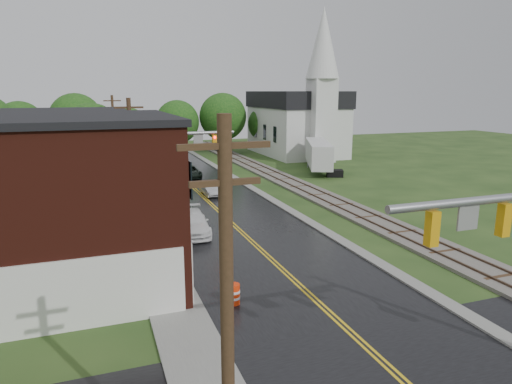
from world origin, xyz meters
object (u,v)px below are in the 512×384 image
tree_left_c (40,143)px  suv_dark (190,172)px  utility_pole_b (132,165)px  traffic_signal_far (171,150)px  tree_left_e (94,133)px  semi_trailer (319,153)px  utility_pole_a (227,325)px  construction_barrel (234,294)px  sedan_silver (210,189)px  brick_building (21,206)px  utility_pole_c (114,135)px  church (300,116)px  pickup_white (192,223)px

tree_left_c → suv_dark: (14.65, 1.30, -3.87)m
utility_pole_b → tree_left_c: (-7.05, 17.90, -0.21)m
traffic_signal_far → tree_left_e: 19.65m
tree_left_c → semi_trailer: tree_left_c is taller
traffic_signal_far → suv_dark: bearing=73.3°
utility_pole_a → construction_barrel: bearing=72.4°
traffic_signal_far → sedan_silver: bearing=49.0°
utility_pole_a → construction_barrel: 11.31m
suv_dark → semi_trailer: bearing=-4.3°
construction_barrel → tree_left_e: bearing=98.3°
brick_building → sedan_silver: brick_building is taller
tree_left_c → tree_left_e: size_ratio=0.94×
traffic_signal_far → utility_pole_a: bearing=-97.0°
tree_left_e → semi_trailer: size_ratio=0.74×
utility_pole_a → construction_barrel: utility_pole_a is taller
utility_pole_c → utility_pole_a: bearing=-90.0°
church → pickup_white: (-23.20, -32.75, -5.09)m
tree_left_c → construction_barrel: (10.21, -29.90, -4.03)m
brick_building → tree_left_e: 31.12m
traffic_signal_far → utility_pole_c: (-3.33, 17.00, -0.25)m
traffic_signal_far → sedan_silver: size_ratio=1.98×
traffic_signal_far → utility_pole_a: size_ratio=0.82×
tree_left_e → utility_pole_c: bearing=-42.8°
church → tree_left_c: (-33.85, -13.84, -1.32)m
utility_pole_c → pickup_white: (3.60, -23.01, -3.98)m
suv_dark → sedan_silver: 9.29m
traffic_signal_far → pickup_white: traffic_signal_far is taller
utility_pole_b → utility_pole_c: same height
construction_barrel → semi_trailer: bearing=56.7°
traffic_signal_far → tree_left_c: (-10.38, 12.90, -0.46)m
tree_left_c → sedan_silver: size_ratio=2.06×
sedan_silver → construction_barrel: sedan_silver is taller
utility_pole_b → sedan_silver: size_ratio=2.43×
traffic_signal_far → tree_left_c: size_ratio=0.96×
semi_trailer → church: bearing=74.5°
utility_pole_b → tree_left_e: size_ratio=1.10×
utility_pole_a → utility_pole_c: 44.00m
tree_left_c → sedan_silver: (14.65, -7.98, -3.90)m
utility_pole_a → suv_dark: 42.09m
utility_pole_c → suv_dark: utility_pole_c is taller
utility_pole_b → tree_left_c: bearing=111.5°
traffic_signal_far → construction_barrel: (-0.17, -17.00, -4.49)m
traffic_signal_far → tree_left_e: tree_left_e is taller
suv_dark → semi_trailer: semi_trailer is taller
utility_pole_c → brick_building: bearing=-101.1°
utility_pole_b → tree_left_e: utility_pole_b is taller
sedan_silver → pickup_white: (-4.00, -10.93, 0.13)m
utility_pole_b → semi_trailer: utility_pole_b is taller
utility_pole_a → tree_left_c: bearing=100.0°
utility_pole_b → pickup_white: utility_pole_b is taller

